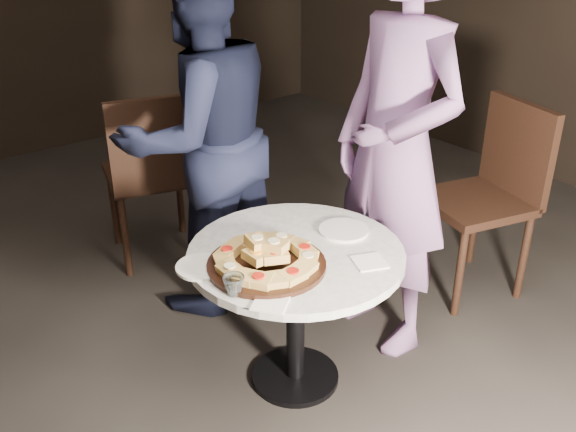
{
  "coord_description": "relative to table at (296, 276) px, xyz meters",
  "views": [
    {
      "loc": [
        -1.24,
        -1.62,
        1.88
      ],
      "look_at": [
        0.14,
        0.11,
        0.77
      ],
      "focal_mm": 40.0,
      "sensor_mm": 36.0,
      "label": 1
    }
  ],
  "objects": [
    {
      "name": "plate_left",
      "position": [
        -0.36,
        0.11,
        0.12
      ],
      "size": [
        0.21,
        0.21,
        0.01
      ],
      "primitive_type": "cylinder",
      "rotation": [
        0.0,
        0.0,
        0.08
      ],
      "color": "white",
      "rests_on": "table"
    },
    {
      "name": "table",
      "position": [
        0.0,
        0.0,
        0.0
      ],
      "size": [
        1.0,
        1.0,
        0.64
      ],
      "rotation": [
        0.0,
        0.0,
        0.2
      ],
      "color": "black",
      "rests_on": "ground"
    },
    {
      "name": "focaccia_pile",
      "position": [
        -0.16,
        -0.03,
        0.17
      ],
      "size": [
        0.4,
        0.39,
        0.11
      ],
      "rotation": [
        0.0,
        0.0,
        -0.3
      ],
      "color": "tan",
      "rests_on": "serving_board"
    },
    {
      "name": "chair_right",
      "position": [
        1.26,
        -0.01,
        0.05
      ],
      "size": [
        0.58,
        0.57,
        0.99
      ],
      "rotation": [
        0.0,
        0.0,
        -1.83
      ],
      "color": "black",
      "rests_on": "ground"
    },
    {
      "name": "floor",
      "position": [
        -0.14,
        -0.06,
        -0.52
      ],
      "size": [
        7.0,
        7.0,
        0.0
      ],
      "primitive_type": "plane",
      "color": "black",
      "rests_on": "ground"
    },
    {
      "name": "plate_right",
      "position": [
        0.25,
        0.0,
        0.12
      ],
      "size": [
        0.23,
        0.23,
        0.01
      ],
      "primitive_type": "cylinder",
      "rotation": [
        0.0,
        0.0,
        -0.13
      ],
      "color": "white",
      "rests_on": "table"
    },
    {
      "name": "chair_far",
      "position": [
        0.04,
        1.26,
        0.05
      ],
      "size": [
        0.58,
        0.59,
        0.98
      ],
      "rotation": [
        0.0,
        0.0,
        2.86
      ],
      "color": "black",
      "rests_on": "ground"
    },
    {
      "name": "diner_navy",
      "position": [
        0.06,
        0.78,
        0.35
      ],
      "size": [
        0.84,
        0.66,
        1.73
      ],
      "primitive_type": "imported",
      "rotation": [
        0.0,
        0.0,
        3.14
      ],
      "color": "black",
      "rests_on": "ground"
    },
    {
      "name": "napkin_near",
      "position": [
        -0.3,
        -0.23,
        0.12
      ],
      "size": [
        0.16,
        0.16,
        0.01
      ],
      "primitive_type": "cube",
      "rotation": [
        0.0,
        0.0,
        0.64
      ],
      "color": "white",
      "rests_on": "table"
    },
    {
      "name": "water_glass",
      "position": [
        -0.36,
        -0.1,
        0.15
      ],
      "size": [
        0.1,
        0.1,
        0.07
      ],
      "primitive_type": "imported",
      "rotation": [
        0.0,
        0.0,
        -0.34
      ],
      "color": "silver",
      "rests_on": "table"
    },
    {
      "name": "serving_board",
      "position": [
        -0.16,
        -0.03,
        0.13
      ],
      "size": [
        0.46,
        0.46,
        0.02
      ],
      "primitive_type": "cylinder",
      "rotation": [
        0.0,
        0.0,
        -0.03
      ],
      "color": "black",
      "rests_on": "table"
    },
    {
      "name": "diner_teal",
      "position": [
        0.56,
        0.02,
        0.39
      ],
      "size": [
        0.5,
        0.7,
        1.83
      ],
      "primitive_type": "imported",
      "rotation": [
        0.0,
        0.0,
        -1.66
      ],
      "color": "slate",
      "rests_on": "ground"
    },
    {
      "name": "napkin_far",
      "position": [
        0.16,
        -0.24,
        0.12
      ],
      "size": [
        0.15,
        0.15,
        0.01
      ],
      "primitive_type": "cube",
      "rotation": [
        0.0,
        0.0,
        -0.4
      ],
      "color": "white",
      "rests_on": "table"
    }
  ]
}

